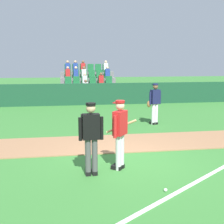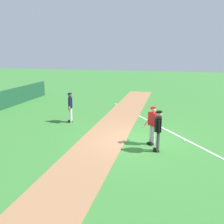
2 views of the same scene
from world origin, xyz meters
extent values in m
plane|color=#387A33|center=(0.00, 0.00, 0.00)|extent=(80.00, 80.00, 0.00)
cube|color=#9E704C|center=(0.00, 1.71, 0.01)|extent=(28.00, 2.14, 0.03)
cube|color=#19472D|center=(0.00, 10.43, 0.66)|extent=(20.00, 0.16, 1.33)
cube|color=slate|center=(0.00, 12.73, 0.15)|extent=(3.90, 3.80, 0.30)
cube|color=slate|center=(0.00, 11.45, 0.50)|extent=(3.80, 0.85, 0.40)
cube|color=#1E6B38|center=(-1.38, 11.35, 0.75)|extent=(0.44, 0.40, 0.08)
cube|color=#1E6B38|center=(-1.38, 11.57, 1.00)|extent=(0.44, 0.08, 0.50)
cube|color=#1E6B38|center=(-0.83, 11.35, 0.75)|extent=(0.44, 0.40, 0.08)
cube|color=#1E6B38|center=(-0.83, 11.57, 1.00)|extent=(0.44, 0.08, 0.50)
cube|color=#1E6B38|center=(-0.28, 11.35, 0.75)|extent=(0.44, 0.40, 0.08)
cube|color=#1E6B38|center=(-0.28, 11.57, 1.00)|extent=(0.44, 0.08, 0.50)
cube|color=silver|center=(-0.28, 11.40, 1.05)|extent=(0.32, 0.22, 0.52)
sphere|color=brown|center=(-0.28, 11.40, 1.40)|extent=(0.20, 0.20, 0.20)
cube|color=#1E6B38|center=(0.28, 11.35, 0.75)|extent=(0.44, 0.40, 0.08)
cube|color=#1E6B38|center=(0.28, 11.57, 1.00)|extent=(0.44, 0.08, 0.50)
cube|color=#1E6B38|center=(0.82, 11.35, 0.75)|extent=(0.44, 0.40, 0.08)
cube|color=#1E6B38|center=(0.82, 11.57, 1.00)|extent=(0.44, 0.08, 0.50)
cube|color=#1E6B38|center=(1.38, 11.35, 0.75)|extent=(0.44, 0.40, 0.08)
cube|color=#1E6B38|center=(1.38, 11.57, 1.00)|extent=(0.44, 0.08, 0.50)
cube|color=slate|center=(0.00, 12.30, 0.90)|extent=(3.80, 0.85, 0.40)
cube|color=#1E6B38|center=(-1.38, 12.20, 1.15)|extent=(0.44, 0.40, 0.08)
cube|color=#1E6B38|center=(-1.38, 12.42, 1.40)|extent=(0.44, 0.08, 0.50)
cube|color=#1E6B38|center=(-0.83, 12.20, 1.15)|extent=(0.44, 0.40, 0.08)
cube|color=#1E6B38|center=(-0.83, 12.42, 1.40)|extent=(0.44, 0.08, 0.50)
cube|color=#1E6B38|center=(-0.28, 12.20, 1.15)|extent=(0.44, 0.40, 0.08)
cube|color=#1E6B38|center=(-0.28, 12.42, 1.40)|extent=(0.44, 0.08, 0.50)
cube|color=silver|center=(-0.28, 12.25, 1.45)|extent=(0.32, 0.22, 0.52)
sphere|color=beige|center=(-0.28, 12.25, 1.80)|extent=(0.20, 0.20, 0.20)
cube|color=#1E6B38|center=(0.28, 12.20, 1.15)|extent=(0.44, 0.40, 0.08)
cube|color=#1E6B38|center=(0.28, 12.42, 1.40)|extent=(0.44, 0.08, 0.50)
cube|color=#1E6B38|center=(0.82, 12.20, 1.15)|extent=(0.44, 0.40, 0.08)
cube|color=#1E6B38|center=(0.82, 12.42, 1.40)|extent=(0.44, 0.08, 0.50)
cube|color=red|center=(0.82, 12.25, 1.45)|extent=(0.32, 0.22, 0.52)
sphere|color=brown|center=(0.82, 12.25, 1.80)|extent=(0.20, 0.20, 0.20)
cube|color=#1E6B38|center=(1.38, 12.20, 1.15)|extent=(0.44, 0.40, 0.08)
cube|color=#1E6B38|center=(1.38, 12.42, 1.40)|extent=(0.44, 0.08, 0.50)
cube|color=slate|center=(0.00, 13.15, 1.30)|extent=(3.80, 0.85, 0.40)
cube|color=#1E6B38|center=(-1.38, 13.05, 1.55)|extent=(0.44, 0.40, 0.08)
cube|color=#1E6B38|center=(-1.38, 13.27, 1.80)|extent=(0.44, 0.08, 0.50)
cube|color=red|center=(-1.38, 13.10, 1.85)|extent=(0.32, 0.22, 0.52)
sphere|color=tan|center=(-1.38, 13.10, 2.20)|extent=(0.20, 0.20, 0.20)
cube|color=#1E6B38|center=(-0.83, 13.05, 1.55)|extent=(0.44, 0.40, 0.08)
cube|color=#1E6B38|center=(-0.83, 13.27, 1.80)|extent=(0.44, 0.08, 0.50)
cube|color=#263F99|center=(-0.83, 13.10, 1.85)|extent=(0.32, 0.22, 0.52)
sphere|color=beige|center=(-0.83, 13.10, 2.20)|extent=(0.20, 0.20, 0.20)
cube|color=#1E6B38|center=(-0.28, 13.05, 1.55)|extent=(0.44, 0.40, 0.08)
cube|color=#1E6B38|center=(-0.28, 13.27, 1.80)|extent=(0.44, 0.08, 0.50)
cube|color=silver|center=(-0.28, 13.10, 1.85)|extent=(0.32, 0.22, 0.52)
sphere|color=brown|center=(-0.28, 13.10, 2.20)|extent=(0.20, 0.20, 0.20)
cube|color=#1E6B38|center=(0.28, 13.05, 1.55)|extent=(0.44, 0.40, 0.08)
cube|color=#1E6B38|center=(0.28, 13.27, 1.80)|extent=(0.44, 0.08, 0.50)
cube|color=#1E6B38|center=(0.82, 13.05, 1.55)|extent=(0.44, 0.40, 0.08)
cube|color=#1E6B38|center=(0.82, 13.27, 1.80)|extent=(0.44, 0.08, 0.50)
cube|color=#1E6B38|center=(1.38, 13.05, 1.55)|extent=(0.44, 0.40, 0.08)
cube|color=#1E6B38|center=(1.38, 13.27, 1.80)|extent=(0.44, 0.08, 0.50)
cube|color=#263F99|center=(1.38, 13.10, 1.85)|extent=(0.32, 0.22, 0.52)
sphere|color=beige|center=(1.38, 13.10, 2.20)|extent=(0.20, 0.20, 0.20)
cube|color=slate|center=(0.00, 14.00, 1.70)|extent=(3.80, 0.85, 0.40)
cube|color=#1E6B38|center=(-1.38, 13.90, 1.95)|extent=(0.44, 0.40, 0.08)
cube|color=#1E6B38|center=(-1.38, 14.12, 2.20)|extent=(0.44, 0.08, 0.50)
cube|color=#263F99|center=(-1.38, 13.95, 2.25)|extent=(0.32, 0.22, 0.52)
sphere|color=tan|center=(-1.38, 13.95, 2.60)|extent=(0.20, 0.20, 0.20)
cube|color=#1E6B38|center=(-0.83, 13.90, 1.95)|extent=(0.44, 0.40, 0.08)
cube|color=#1E6B38|center=(-0.83, 14.12, 2.20)|extent=(0.44, 0.08, 0.50)
cube|color=#263F99|center=(-0.83, 13.95, 2.25)|extent=(0.32, 0.22, 0.52)
sphere|color=tan|center=(-0.83, 13.95, 2.60)|extent=(0.20, 0.20, 0.20)
cube|color=#1E6B38|center=(-0.28, 13.90, 1.95)|extent=(0.44, 0.40, 0.08)
cube|color=#1E6B38|center=(-0.28, 14.12, 2.20)|extent=(0.44, 0.08, 0.50)
cube|color=red|center=(-0.28, 13.95, 2.25)|extent=(0.32, 0.22, 0.52)
sphere|color=brown|center=(-0.28, 13.95, 2.60)|extent=(0.20, 0.20, 0.20)
cube|color=#1E6B38|center=(0.28, 13.90, 1.95)|extent=(0.44, 0.40, 0.08)
cube|color=#1E6B38|center=(0.28, 14.12, 2.20)|extent=(0.44, 0.08, 0.50)
cube|color=#1E6B38|center=(0.82, 13.90, 1.95)|extent=(0.44, 0.40, 0.08)
cube|color=#1E6B38|center=(0.82, 14.12, 2.20)|extent=(0.44, 0.08, 0.50)
cube|color=#1E6B38|center=(1.38, 13.90, 1.95)|extent=(0.44, 0.40, 0.08)
cube|color=#1E6B38|center=(1.38, 14.12, 2.20)|extent=(0.44, 0.08, 0.50)
cube|color=silver|center=(1.38, 13.95, 2.25)|extent=(0.32, 0.22, 0.52)
sphere|color=beige|center=(1.38, 13.95, 2.60)|extent=(0.20, 0.20, 0.20)
cylinder|color=silver|center=(-0.28, -0.67, 0.45)|extent=(0.14, 0.14, 0.90)
cylinder|color=silver|center=(-0.18, -0.54, 0.45)|extent=(0.14, 0.14, 0.90)
cube|color=black|center=(-0.32, -0.63, 0.05)|extent=(0.28, 0.26, 0.10)
cube|color=black|center=(-0.22, -0.51, 0.05)|extent=(0.28, 0.26, 0.10)
cube|color=red|center=(-0.23, -0.61, 1.20)|extent=(0.42, 0.45, 0.60)
cylinder|color=red|center=(-0.38, -0.80, 1.15)|extent=(0.09, 0.09, 0.55)
cylinder|color=red|center=(-0.07, -0.41, 1.15)|extent=(0.09, 0.09, 0.55)
sphere|color=beige|center=(-0.23, -0.61, 1.63)|extent=(0.22, 0.22, 0.22)
cylinder|color=#B21919|center=(-0.23, -0.61, 1.73)|extent=(0.23, 0.23, 0.06)
cube|color=#B21919|center=(-0.30, -0.54, 1.70)|extent=(0.21, 0.22, 0.02)
cylinder|color=tan|center=(-0.15, -0.35, 1.05)|extent=(0.76, 0.35, 0.41)
cylinder|color=#4C4C4C|center=(-1.05, -0.91, 0.45)|extent=(0.14, 0.14, 0.90)
cylinder|color=#4C4C4C|center=(-0.89, -0.90, 0.45)|extent=(0.14, 0.14, 0.90)
cube|color=black|center=(-1.05, -0.85, 0.05)|extent=(0.13, 0.27, 0.10)
cube|color=black|center=(-0.89, -0.84, 0.05)|extent=(0.13, 0.27, 0.10)
cube|color=black|center=(-0.97, -0.91, 1.20)|extent=(0.41, 0.24, 0.60)
cylinder|color=black|center=(-1.22, -0.92, 1.15)|extent=(0.09, 0.09, 0.55)
cylinder|color=black|center=(-0.72, -0.89, 1.15)|extent=(0.09, 0.09, 0.55)
sphere|color=tan|center=(-0.97, -0.91, 1.63)|extent=(0.22, 0.22, 0.22)
cylinder|color=black|center=(-0.97, -0.91, 1.73)|extent=(0.23, 0.23, 0.06)
cube|color=black|center=(-0.98, -0.81, 1.70)|extent=(0.19, 0.13, 0.02)
cube|color=black|center=(-0.98, -0.78, 1.20)|extent=(0.44, 0.10, 0.56)
cylinder|color=white|center=(2.12, 4.34, 0.45)|extent=(0.14, 0.14, 0.90)
cylinder|color=white|center=(2.27, 4.39, 0.45)|extent=(0.14, 0.14, 0.90)
cube|color=black|center=(2.10, 4.40, 0.05)|extent=(0.20, 0.29, 0.10)
cube|color=black|center=(2.25, 4.45, 0.05)|extent=(0.20, 0.29, 0.10)
cube|color=#191E47|center=(2.19, 4.37, 1.20)|extent=(0.45, 0.34, 0.60)
cylinder|color=#191E47|center=(1.96, 4.28, 1.15)|extent=(0.09, 0.09, 0.55)
cylinder|color=#191E47|center=(2.43, 4.45, 1.15)|extent=(0.09, 0.09, 0.55)
sphere|color=brown|center=(2.19, 4.37, 1.63)|extent=(0.22, 0.22, 0.22)
cylinder|color=#191E4C|center=(2.19, 4.37, 1.73)|extent=(0.23, 0.23, 0.06)
cube|color=#191E4C|center=(2.16, 4.46, 1.70)|extent=(0.21, 0.17, 0.02)
ellipsoid|color=brown|center=(1.92, 4.32, 0.90)|extent=(0.23, 0.18, 0.28)
sphere|color=white|center=(0.49, -2.05, 0.04)|extent=(0.07, 0.07, 0.07)
camera|label=1|loc=(-1.52, -7.67, 2.74)|focal=47.59mm
camera|label=2|loc=(-10.80, -1.33, 4.15)|focal=39.29mm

